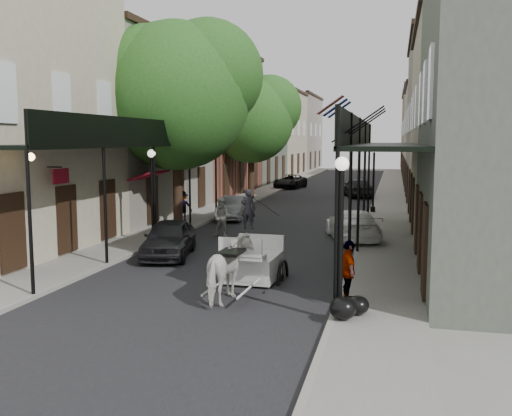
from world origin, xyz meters
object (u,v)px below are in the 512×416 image
Objects in this scene: carriage at (257,242)px; car_left_mid at (234,208)px; lamppost_right_far at (374,178)px; car_left_far at (290,181)px; tree_near at (186,90)px; lamppost_right_near at (341,235)px; horse at (230,269)px; pedestrian_sidewalk_right at (349,271)px; car_right_near at (353,225)px; pedestrian_sidewalk_left at (183,207)px; lamppost_left at (152,194)px; pedestrian_walking at (222,217)px; car_left_near at (169,238)px; tree_far at (257,116)px; car_right_far at (357,187)px.

carriage is 0.76× the size of car_left_mid.
lamppost_right_far reaches higher than car_left_far.
tree_near is 2.60× the size of lamppost_right_near.
horse is (5.35, -11.18, -5.64)m from tree_near.
lamppost_right_far is 17.80m from car_left_far.
pedestrian_sidewalk_right reaches higher than car_right_near.
car_left_mid is (1.19, 3.82, -5.87)m from tree_near.
carriage is at bearing 80.68° from pedestrian_sidewalk_left.
tree_near is 6.10m from lamppost_left.
car_left_near is at bearing -99.22° from pedestrian_walking.
car_left_near is 0.88× the size of car_right_near.
lamppost_right_near reaches higher than horse.
lamppost_right_far reaches higher than pedestrian_sidewalk_right.
carriage reaches higher than car_left_mid.
tree_far reaches higher than lamppost_left.
pedestrian_sidewalk_right is 0.40× the size of car_left_near.
car_right_far is at bearing 74.64° from pedestrian_walking.
pedestrian_walking is 4.63m from car_left_near.
horse reaches higher than car_right_near.
pedestrian_sidewalk_right reaches higher than car_left_mid.
car_right_far is (1.35, 25.95, -0.38)m from carriage.
lamppost_right_far is 0.83× the size of car_right_near.
pedestrian_walking is 1.08× the size of pedestrian_sidewalk_right.
lamppost_right_near is at bearing -61.81° from pedestrian_walking.
horse is at bearing 72.30° from car_right_far.
pedestrian_sidewalk_right is at bearing -89.69° from lamppost_right_far.
car_right_near is (6.61, -5.00, 0.04)m from car_left_mid.
pedestrian_sidewalk_left is at bearing 135.30° from pedestrian_walking.
lamppost_right_near is 29.67m from car_right_far.
car_right_near is (7.70, 3.00, -1.40)m from lamppost_left.
carriage is at bearing -99.90° from lamppost_right_far.
lamppost_left is at bearing 115.38° from car_left_near.
car_right_near is at bearing 27.39° from car_left_near.
lamppost_right_near is 3.33m from horse.
car_left_mid is at bearing -79.64° from car_left_far.
lamppost_right_far is 9.81m from car_right_far.
pedestrian_walking is 0.39× the size of car_left_far.
car_right_far reaches higher than car_left_near.
lamppost_left is at bearing -82.37° from car_left_far.
tree_near reaches higher than pedestrian_sidewalk_left.
lamppost_left is 28.02m from car_left_far.
lamppost_right_near is 1.73m from pedestrian_sidewalk_right.
tree_far reaches higher than lamppost_right_far.
tree_near is at bearing 124.27° from lamppost_right_near.
pedestrian_sidewalk_right reaches higher than car_left_far.
pedestrian_walking is 3.89m from pedestrian_sidewalk_left.
tree_near is 6.07× the size of pedestrian_sidewalk_left.
car_right_near is at bearing 2.46° from pedestrian_walking.
car_left_far is at bearing -80.28° from horse.
carriage is (5.45, -8.53, -5.38)m from tree_near.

